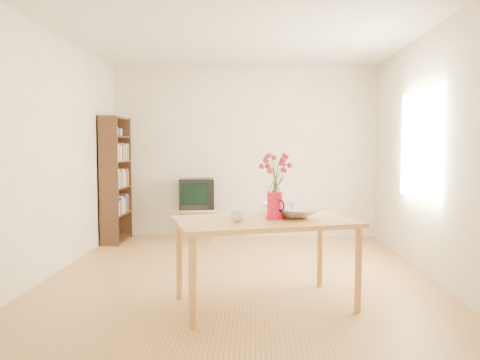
{
  "coord_description": "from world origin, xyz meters",
  "views": [
    {
      "loc": [
        0.17,
        -4.91,
        1.36
      ],
      "look_at": [
        0.0,
        0.3,
        1.0
      ],
      "focal_mm": 35.0,
      "sensor_mm": 36.0,
      "label": 1
    }
  ],
  "objects_px": {
    "bowl": "(289,187)",
    "television": "(197,193)",
    "pitcher": "(275,206)",
    "table": "(265,228)",
    "mug": "(238,217)"
  },
  "relations": [
    {
      "from": "pitcher",
      "to": "mug",
      "type": "relative_size",
      "value": 2.02
    },
    {
      "from": "table",
      "to": "pitcher",
      "type": "xyz_separation_m",
      "value": [
        0.09,
        0.04,
        0.18
      ]
    },
    {
      "from": "pitcher",
      "to": "television",
      "type": "distance_m",
      "value": 3.08
    },
    {
      "from": "pitcher",
      "to": "mug",
      "type": "distance_m",
      "value": 0.38
    },
    {
      "from": "pitcher",
      "to": "bowl",
      "type": "bearing_deg",
      "value": 27.53
    },
    {
      "from": "mug",
      "to": "television",
      "type": "relative_size",
      "value": 0.21
    },
    {
      "from": "mug",
      "to": "table",
      "type": "bearing_deg",
      "value": -177.89
    },
    {
      "from": "bowl",
      "to": "television",
      "type": "height_order",
      "value": "bowl"
    },
    {
      "from": "bowl",
      "to": "television",
      "type": "relative_size",
      "value": 0.96
    },
    {
      "from": "bowl",
      "to": "pitcher",
      "type": "bearing_deg",
      "value": -119.31
    },
    {
      "from": "table",
      "to": "television",
      "type": "height_order",
      "value": "television"
    },
    {
      "from": "bowl",
      "to": "television",
      "type": "bearing_deg",
      "value": 113.85
    },
    {
      "from": "mug",
      "to": "bowl",
      "type": "bearing_deg",
      "value": -167.95
    },
    {
      "from": "mug",
      "to": "bowl",
      "type": "height_order",
      "value": "bowl"
    },
    {
      "from": "mug",
      "to": "television",
      "type": "bearing_deg",
      "value": -108.39
    }
  ]
}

